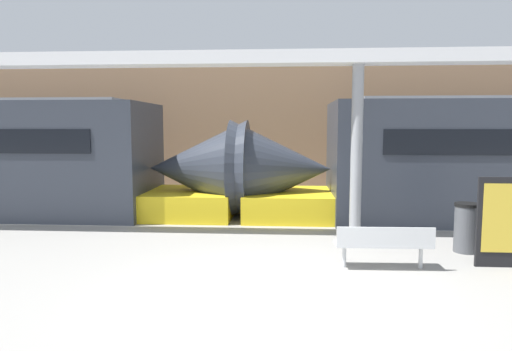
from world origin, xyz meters
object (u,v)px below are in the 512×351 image
(bench_near, at_px, (384,242))
(poster_board, at_px, (509,222))
(support_column_near, at_px, (356,153))
(trash_bin, at_px, (467,228))

(bench_near, bearing_deg, poster_board, 5.20)
(poster_board, height_order, support_column_near, support_column_near)
(bench_near, relative_size, poster_board, 1.04)
(bench_near, height_order, trash_bin, trash_bin)
(bench_near, xyz_separation_m, poster_board, (2.19, 0.25, 0.33))
(poster_board, distance_m, support_column_near, 3.18)
(bench_near, relative_size, trash_bin, 1.71)
(trash_bin, distance_m, poster_board, 1.06)
(bench_near, bearing_deg, support_column_near, 93.75)
(poster_board, bearing_deg, trash_bin, 109.89)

